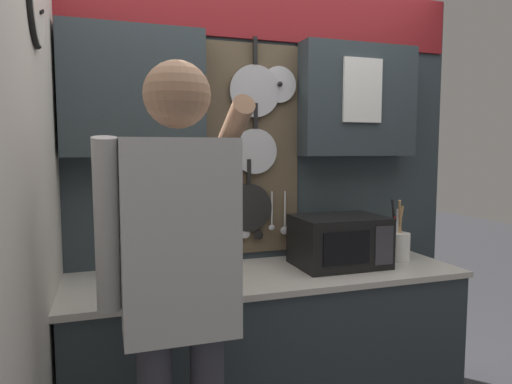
# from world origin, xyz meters

# --- Properties ---
(base_cabinet_counter) EXTENTS (2.01, 0.65, 0.89)m
(base_cabinet_counter) POSITION_xyz_m (0.00, -0.00, 0.44)
(base_cabinet_counter) COLOR #2D383D
(base_cabinet_counter) RESTS_ON ground_plane
(back_wall_unit) EXTENTS (2.58, 0.22, 2.44)m
(back_wall_unit) POSITION_xyz_m (0.00, 0.29, 1.47)
(back_wall_unit) COLOR #2D383D
(back_wall_unit) RESTS_ON ground_plane
(side_wall) EXTENTS (0.07, 1.60, 2.44)m
(side_wall) POSITION_xyz_m (-1.02, -0.39, 1.24)
(side_wall) COLOR silver
(side_wall) RESTS_ON ground_plane
(microwave) EXTENTS (0.47, 0.35, 0.27)m
(microwave) POSITION_xyz_m (0.41, 0.01, 1.02)
(microwave) COLOR black
(microwave) RESTS_ON base_cabinet_counter
(knife_block) EXTENTS (0.11, 0.15, 0.26)m
(knife_block) POSITION_xyz_m (-0.54, 0.01, 0.98)
(knife_block) COLOR brown
(knife_block) RESTS_ON base_cabinet_counter
(utensil_crock) EXTENTS (0.13, 0.13, 0.35)m
(utensil_crock) POSITION_xyz_m (0.79, 0.01, 0.98)
(utensil_crock) COLOR white
(utensil_crock) RESTS_ON base_cabinet_counter
(person) EXTENTS (0.54, 0.65, 1.80)m
(person) POSITION_xyz_m (-0.55, -0.63, 1.09)
(person) COLOR #383842
(person) RESTS_ON ground_plane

